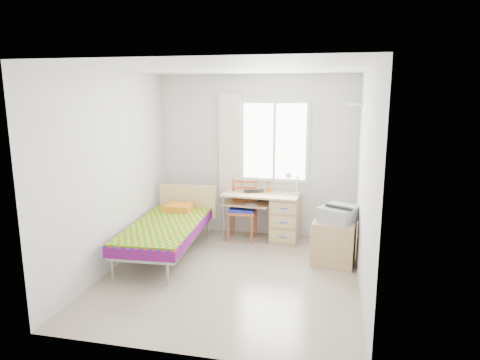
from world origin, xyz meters
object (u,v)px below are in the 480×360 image
object	(u,v)px
desk	(281,215)
chair	(243,206)
cabinet	(334,242)
bed	(168,228)
printer	(338,213)

from	to	relation	value
desk	chair	world-z (taller)	chair
chair	cabinet	size ratio (longest dim) A/B	1.56
desk	cabinet	distance (m)	1.15
bed	desk	distance (m)	1.80
printer	chair	bearing A→B (deg)	-178.75
chair	cabinet	bearing A→B (deg)	-31.66
bed	cabinet	size ratio (longest dim) A/B	3.25
bed	chair	size ratio (longest dim) A/B	2.08
bed	printer	size ratio (longest dim) A/B	3.20
bed	printer	bearing A→B (deg)	2.53
cabinet	desk	bearing A→B (deg)	143.75
bed	cabinet	world-z (taller)	bed
chair	printer	distance (m)	1.64
bed	desk	world-z (taller)	bed
printer	cabinet	bearing A→B (deg)	-125.14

